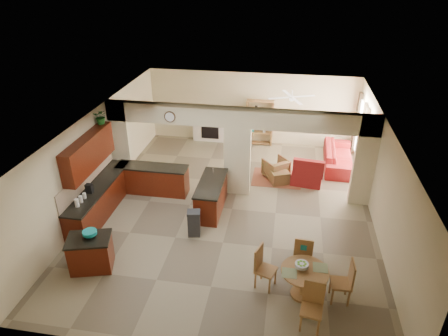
% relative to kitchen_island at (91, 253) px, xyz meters
% --- Properties ---
extents(floor, '(10.00, 10.00, 0.00)m').
position_rel_kitchen_island_xyz_m(floor, '(2.91, 3.03, -0.43)').
color(floor, '#807458').
rests_on(floor, ground).
extents(ceiling, '(10.00, 10.00, 0.00)m').
position_rel_kitchen_island_xyz_m(ceiling, '(2.91, 3.03, 2.37)').
color(ceiling, white).
rests_on(ceiling, wall_back).
extents(wall_back, '(8.00, 0.00, 8.00)m').
position_rel_kitchen_island_xyz_m(wall_back, '(2.91, 8.03, 0.97)').
color(wall_back, beige).
rests_on(wall_back, floor).
extents(wall_front, '(8.00, 0.00, 8.00)m').
position_rel_kitchen_island_xyz_m(wall_front, '(2.91, -1.97, 0.97)').
color(wall_front, beige).
rests_on(wall_front, floor).
extents(wall_left, '(0.00, 10.00, 10.00)m').
position_rel_kitchen_island_xyz_m(wall_left, '(-1.09, 3.03, 0.97)').
color(wall_left, beige).
rests_on(wall_left, floor).
extents(wall_right, '(0.00, 10.00, 10.00)m').
position_rel_kitchen_island_xyz_m(wall_right, '(6.91, 3.03, 0.97)').
color(wall_right, beige).
rests_on(wall_right, floor).
extents(partition_left_pier, '(0.60, 0.25, 2.80)m').
position_rel_kitchen_island_xyz_m(partition_left_pier, '(-0.79, 4.03, 0.97)').
color(partition_left_pier, beige).
rests_on(partition_left_pier, floor).
extents(partition_center_pier, '(0.80, 0.25, 2.20)m').
position_rel_kitchen_island_xyz_m(partition_center_pier, '(2.91, 4.03, 0.67)').
color(partition_center_pier, beige).
rests_on(partition_center_pier, floor).
extents(partition_right_pier, '(0.60, 0.25, 2.80)m').
position_rel_kitchen_island_xyz_m(partition_right_pier, '(6.61, 4.03, 0.97)').
color(partition_right_pier, beige).
rests_on(partition_right_pier, floor).
extents(partition_header, '(8.00, 0.25, 0.60)m').
position_rel_kitchen_island_xyz_m(partition_header, '(2.91, 4.03, 2.07)').
color(partition_header, beige).
rests_on(partition_header, partition_center_pier).
extents(kitchen_counter, '(2.52, 3.29, 1.48)m').
position_rel_kitchen_island_xyz_m(kitchen_counter, '(-0.35, 2.78, 0.03)').
color(kitchen_counter, '#411007').
rests_on(kitchen_counter, floor).
extents(upper_cabinets, '(0.35, 2.40, 0.90)m').
position_rel_kitchen_island_xyz_m(upper_cabinets, '(-0.91, 2.23, 1.49)').
color(upper_cabinets, '#411007').
rests_on(upper_cabinets, wall_left).
extents(peninsula, '(0.70, 1.85, 0.91)m').
position_rel_kitchen_island_xyz_m(peninsula, '(2.31, 2.92, 0.03)').
color(peninsula, '#411007').
rests_on(peninsula, floor).
extents(wall_clock, '(0.34, 0.03, 0.34)m').
position_rel_kitchen_island_xyz_m(wall_clock, '(0.91, 3.88, 2.02)').
color(wall_clock, '#482D18').
rests_on(wall_clock, partition_header).
extents(rug, '(1.60, 1.30, 0.01)m').
position_rel_kitchen_island_xyz_m(rug, '(4.11, 5.13, -0.43)').
color(rug, brown).
rests_on(rug, floor).
extents(fireplace, '(1.60, 0.35, 1.20)m').
position_rel_kitchen_island_xyz_m(fireplace, '(1.31, 7.86, 0.18)').
color(fireplace, white).
rests_on(fireplace, floor).
extents(shelving_unit, '(1.00, 0.32, 1.80)m').
position_rel_kitchen_island_xyz_m(shelving_unit, '(3.26, 7.85, 0.47)').
color(shelving_unit, brown).
rests_on(shelving_unit, floor).
extents(window_a, '(0.02, 0.90, 1.90)m').
position_rel_kitchen_island_xyz_m(window_a, '(6.88, 5.33, 0.77)').
color(window_a, white).
rests_on(window_a, wall_right).
extents(window_b, '(0.02, 0.90, 1.90)m').
position_rel_kitchen_island_xyz_m(window_b, '(6.88, 7.03, 0.77)').
color(window_b, white).
rests_on(window_b, wall_right).
extents(glazed_door, '(0.02, 0.70, 2.10)m').
position_rel_kitchen_island_xyz_m(glazed_door, '(6.88, 6.18, 0.62)').
color(glazed_door, white).
rests_on(glazed_door, wall_right).
extents(drape_a_left, '(0.10, 0.28, 2.30)m').
position_rel_kitchen_island_xyz_m(drape_a_left, '(6.84, 4.73, 0.77)').
color(drape_a_left, '#441B1B').
rests_on(drape_a_left, wall_right).
extents(drape_a_right, '(0.10, 0.28, 2.30)m').
position_rel_kitchen_island_xyz_m(drape_a_right, '(6.84, 5.93, 0.77)').
color(drape_a_right, '#441B1B').
rests_on(drape_a_right, wall_right).
extents(drape_b_left, '(0.10, 0.28, 2.30)m').
position_rel_kitchen_island_xyz_m(drape_b_left, '(6.84, 6.43, 0.77)').
color(drape_b_left, '#441B1B').
rests_on(drape_b_left, wall_right).
extents(drape_b_right, '(0.10, 0.28, 2.30)m').
position_rel_kitchen_island_xyz_m(drape_b_right, '(6.84, 7.63, 0.77)').
color(drape_b_right, '#441B1B').
rests_on(drape_b_right, wall_right).
extents(ceiling_fan, '(1.00, 1.00, 0.10)m').
position_rel_kitchen_island_xyz_m(ceiling_fan, '(4.41, 6.03, 2.13)').
color(ceiling_fan, white).
rests_on(ceiling_fan, ceiling).
extents(kitchen_island, '(1.14, 0.95, 0.86)m').
position_rel_kitchen_island_xyz_m(kitchen_island, '(0.00, 0.00, 0.00)').
color(kitchen_island, '#411007').
rests_on(kitchen_island, floor).
extents(teal_bowl, '(0.33, 0.33, 0.15)m').
position_rel_kitchen_island_xyz_m(teal_bowl, '(0.02, 0.08, 0.50)').
color(teal_bowl, teal).
rests_on(teal_bowl, kitchen_island).
extents(trash_can, '(0.36, 0.32, 0.68)m').
position_rel_kitchen_island_xyz_m(trash_can, '(2.10, 1.64, -0.09)').
color(trash_can, '#29292B').
rests_on(trash_can, floor).
extents(dining_table, '(1.03, 1.03, 0.70)m').
position_rel_kitchen_island_xyz_m(dining_table, '(4.94, -0.07, 0.04)').
color(dining_table, brown).
rests_on(dining_table, floor).
extents(fruit_bowl, '(0.29, 0.29, 0.15)m').
position_rel_kitchen_island_xyz_m(fruit_bowl, '(4.86, -0.02, 0.35)').
color(fruit_bowl, '#66C029').
rests_on(fruit_bowl, dining_table).
extents(sofa, '(2.48, 1.04, 0.72)m').
position_rel_kitchen_island_xyz_m(sofa, '(6.21, 6.43, -0.07)').
color(sofa, maroon).
rests_on(sofa, floor).
extents(chaise, '(1.07, 0.91, 0.39)m').
position_rel_kitchen_island_xyz_m(chaise, '(5.09, 5.01, -0.24)').
color(chaise, maroon).
rests_on(chaise, floor).
extents(armchair, '(1.02, 1.02, 0.67)m').
position_rel_kitchen_island_xyz_m(armchair, '(4.06, 5.22, -0.10)').
color(armchair, maroon).
rests_on(armchair, floor).
extents(ottoman, '(0.75, 0.75, 0.42)m').
position_rel_kitchen_island_xyz_m(ottoman, '(4.20, 4.88, -0.22)').
color(ottoman, maroon).
rests_on(ottoman, floor).
extents(plant, '(0.45, 0.40, 0.44)m').
position_rel_kitchen_island_xyz_m(plant, '(-0.91, 3.22, 2.16)').
color(plant, '#144B14').
rests_on(plant, upper_cabinets).
extents(chair_north, '(0.44, 0.45, 1.02)m').
position_rel_kitchen_island_xyz_m(chair_north, '(4.91, 0.66, 0.12)').
color(chair_north, brown).
rests_on(chair_north, floor).
extents(chair_east, '(0.44, 0.44, 1.02)m').
position_rel_kitchen_island_xyz_m(chair_east, '(5.79, -0.07, 0.12)').
color(chair_east, brown).
rests_on(chair_east, floor).
extents(chair_south, '(0.47, 0.47, 1.02)m').
position_rel_kitchen_island_xyz_m(chair_south, '(5.09, -0.83, 0.12)').
color(chair_south, brown).
rests_on(chair_south, floor).
extents(chair_west, '(0.53, 0.53, 1.02)m').
position_rel_kitchen_island_xyz_m(chair_west, '(4.03, 0.10, 0.12)').
color(chair_west, brown).
rests_on(chair_west, floor).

